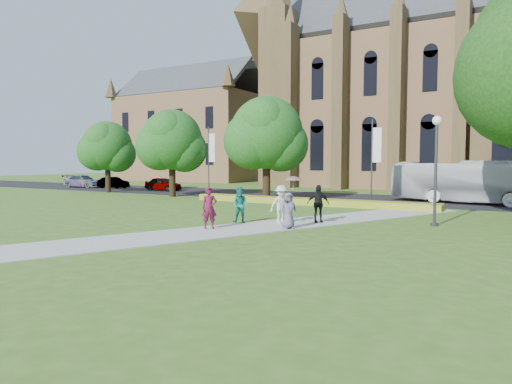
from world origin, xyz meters
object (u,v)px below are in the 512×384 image
Objects in this scene: car_2 at (83,181)px; pedestrian_0 at (209,208)px; streetlamp at (436,157)px; car_0 at (163,184)px; car_1 at (113,183)px; tour_coach at (470,182)px.

pedestrian_0 is at bearing -126.78° from car_2.
streetlamp reaches higher than car_2.
pedestrian_0 is (19.51, -19.04, 0.28)m from car_0.
car_0 is at bearing 91.37° from pedestrian_0.
car_0 is at bearing 155.65° from streetlamp.
pedestrian_0 reaches higher than car_0.
car_0 is at bearing -93.18° from car_1.
streetlamp is 38.20m from car_1.
tour_coach reaches higher than car_1.
car_1 is at bearing 102.47° from tour_coach.
pedestrian_0 is at bearing -144.10° from streetlamp.
streetlamp is at bearing -8.43° from pedestrian_0.
streetlamp is 10.96m from pedestrian_0.
car_0 is 7.59m from car_1.
car_0 is (-28.63, -0.43, -0.86)m from tour_coach.
pedestrian_0 is at bearing -132.70° from car_0.
pedestrian_0 is at bearing 167.28° from tour_coach.
streetlamp reaches higher than car_0.
pedestrian_0 is (27.09, -19.41, 0.34)m from car_1.
streetlamp is at bearing -112.74° from car_0.
streetlamp is 1.38× the size of car_1.
streetlamp reaches higher than pedestrian_0.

